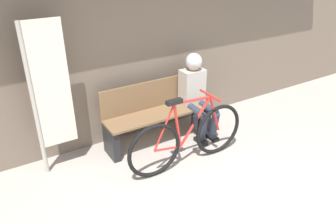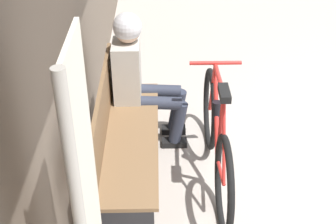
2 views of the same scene
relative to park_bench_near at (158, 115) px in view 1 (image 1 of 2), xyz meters
name	(u,v)px [view 1 (image 1 of 2)]	position (x,y,z in m)	size (l,w,h in m)	color
storefront_wall	(135,19)	(-0.09, 0.39, 1.26)	(12.00, 0.56, 3.20)	#756656
park_bench_near	(158,115)	(0.00, 0.00, 0.00)	(1.56, 0.42, 0.86)	brown
bicycle	(188,137)	(0.03, -0.71, -0.02)	(1.67, 0.40, 0.95)	black
person_seated	(196,90)	(0.57, -0.11, 0.29)	(0.34, 0.62, 1.20)	#2D3342
banner_pole	(47,91)	(-1.40, 0.04, 0.65)	(0.45, 0.05, 1.84)	#B7B2A8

